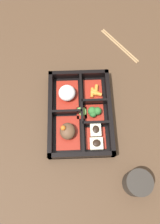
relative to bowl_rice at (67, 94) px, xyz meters
name	(u,v)px	position (x,y,z in m)	size (l,w,h in m)	color
ground_plane	(80,114)	(-0.07, -0.04, -0.03)	(3.00, 3.00, 0.00)	#4C3523
bento_base	(80,114)	(-0.07, -0.04, -0.02)	(0.31, 0.22, 0.01)	black
bento_rim	(81,112)	(-0.07, -0.05, -0.01)	(0.31, 0.22, 0.04)	black
bowl_stew	(68,132)	(-0.14, 0.00, 0.00)	(0.12, 0.08, 0.05)	maroon
bowl_rice	(67,94)	(0.00, 0.00, 0.00)	(0.12, 0.08, 0.05)	maroon
bowl_tofu	(96,137)	(-0.16, -0.09, -0.01)	(0.09, 0.07, 0.04)	maroon
bowl_greens	(95,111)	(-0.07, -0.09, 0.00)	(0.06, 0.07, 0.04)	maroon
bowl_carrots	(94,91)	(0.01, -0.10, -0.01)	(0.08, 0.07, 0.02)	maroon
bowl_pickles	(82,112)	(-0.07, -0.05, -0.01)	(0.04, 0.04, 0.01)	maroon
tea_cup	(137,183)	(-0.31, -0.21, 0.01)	(0.08, 0.08, 0.07)	#2D2823
chopsticks	(120,45)	(0.22, -0.21, -0.03)	(0.17, 0.14, 0.01)	#A87F51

